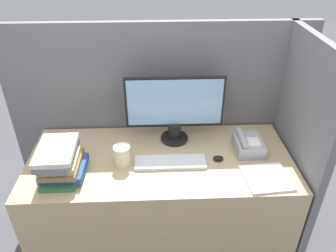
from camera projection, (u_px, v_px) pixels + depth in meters
cubicle_panel_rear at (159, 127)px, 2.26m from camera, size 1.95×0.04×1.44m
cubicle_panel_right at (293, 154)px, 1.99m from camera, size 0.04×0.74×1.44m
desk at (161, 203)px, 2.12m from camera, size 1.55×0.68×0.74m
monitor at (175, 109)px, 1.97m from camera, size 0.59×0.17×0.43m
keyboard at (170, 162)px, 1.87m from camera, size 0.41×0.13×0.02m
mouse at (218, 158)px, 1.90m from camera, size 0.06×0.04×0.03m
coffee_cup at (122, 156)px, 1.84m from camera, size 0.09×0.09×0.13m
book_stack at (60, 162)px, 1.74m from camera, size 0.23×0.29×0.19m
desk_telephone at (248, 144)px, 1.96m from camera, size 0.16×0.20×0.12m
paper_pile at (267, 178)px, 1.76m from camera, size 0.26×0.25×0.01m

